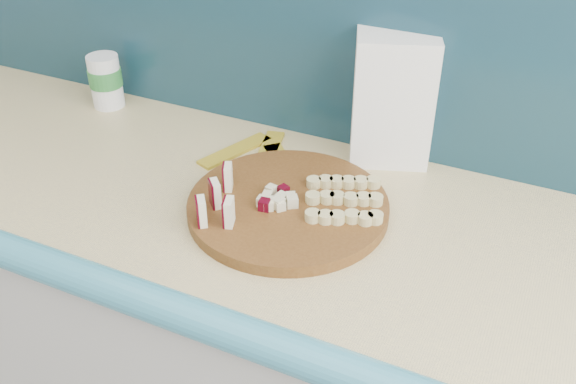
# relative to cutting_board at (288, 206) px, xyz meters

# --- Properties ---
(kitchen_counter) EXTENTS (2.20, 0.63, 0.91)m
(kitchen_counter) POSITION_rel_cutting_board_xyz_m (-0.09, -0.00, -0.46)
(kitchen_counter) COLOR beige
(kitchen_counter) RESTS_ON ground
(backsplash) EXTENTS (2.20, 0.02, 0.50)m
(backsplash) POSITION_rel_cutting_board_xyz_m (-0.09, 0.29, 0.24)
(backsplash) COLOR teal
(backsplash) RESTS_ON kitchen_counter
(cutting_board) EXTENTS (0.47, 0.47, 0.02)m
(cutting_board) POSITION_rel_cutting_board_xyz_m (0.00, 0.00, 0.00)
(cutting_board) COLOR #4E2A10
(cutting_board) RESTS_ON kitchen_counter
(apple_wedges) EXTENTS (0.08, 0.15, 0.05)m
(apple_wedges) POSITION_rel_cutting_board_xyz_m (-0.10, -0.07, 0.04)
(apple_wedges) COLOR #F9EDC7
(apple_wedges) RESTS_ON cutting_board
(apple_chunks) EXTENTS (0.06, 0.06, 0.02)m
(apple_chunks) POSITION_rel_cutting_board_xyz_m (-0.02, -0.01, 0.02)
(apple_chunks) COLOR #EFE9BF
(apple_chunks) RESTS_ON cutting_board
(banana_slices) EXTENTS (0.17, 0.17, 0.02)m
(banana_slices) POSITION_rel_cutting_board_xyz_m (0.09, 0.04, 0.02)
(banana_slices) COLOR #CBBD7C
(banana_slices) RESTS_ON cutting_board
(flour_bag) EXTENTS (0.18, 0.15, 0.26)m
(flour_bag) POSITION_rel_cutting_board_xyz_m (0.10, 0.26, 0.12)
(flour_bag) COLOR white
(flour_bag) RESTS_ON kitchen_counter
(canister) EXTENTS (0.08, 0.08, 0.12)m
(canister) POSITION_rel_cutting_board_xyz_m (-0.56, 0.21, 0.05)
(canister) COLOR white
(canister) RESTS_ON kitchen_counter
(banana_peel) EXTENTS (0.24, 0.20, 0.01)m
(banana_peel) POSITION_rel_cutting_board_xyz_m (-0.13, 0.15, -0.01)
(banana_peel) COLOR yellow
(banana_peel) RESTS_ON kitchen_counter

